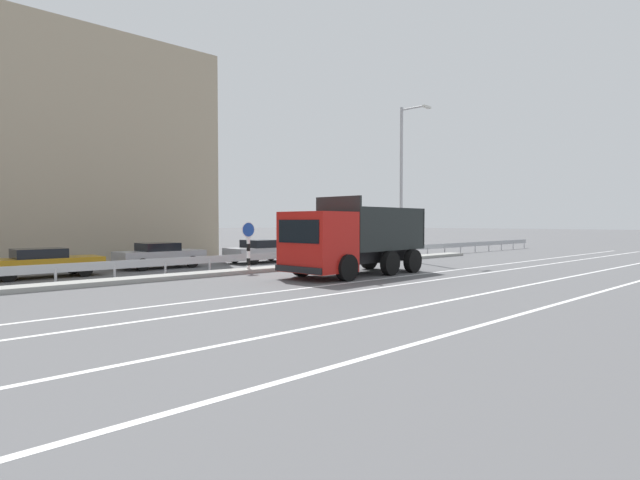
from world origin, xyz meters
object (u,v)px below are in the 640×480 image
at_px(street_lamp_1, 403,177).
at_px(parked_car_4, 262,251).
at_px(median_road_sign, 248,247).
at_px(dump_truck, 342,245).
at_px(parked_car_3, 160,255).
at_px(parked_car_2, 42,262).

distance_m(street_lamp_1, parked_car_4, 9.43).
xyz_separation_m(median_road_sign, street_lamp_1, (10.98, -0.28, 3.82)).
relative_size(dump_truck, parked_car_3, 1.75).
height_order(street_lamp_1, parked_car_4, street_lamp_1).
distance_m(median_road_sign, parked_car_4, 5.77).
bearing_deg(street_lamp_1, parked_car_2, 166.53).
bearing_deg(dump_truck, parked_car_2, 45.63).
height_order(dump_truck, street_lamp_1, street_lamp_1).
distance_m(median_road_sign, parked_car_2, 8.44).
distance_m(street_lamp_1, parked_car_3, 14.53).
bearing_deg(parked_car_4, dump_truck, -14.52).
xyz_separation_m(parked_car_2, parked_car_4, (11.26, 0.11, 0.03)).
relative_size(parked_car_2, parked_car_3, 1.08).
height_order(dump_truck, parked_car_3, dump_truck).
relative_size(dump_truck, median_road_sign, 3.21).
bearing_deg(parked_car_2, parked_car_3, 98.17).
height_order(dump_truck, parked_car_2, dump_truck).
bearing_deg(median_road_sign, parked_car_2, 150.82).
xyz_separation_m(dump_truck, parked_car_2, (-9.27, 8.10, -0.70)).
bearing_deg(parked_car_3, dump_truck, 24.11).
bearing_deg(parked_car_2, street_lamp_1, 77.77).
relative_size(dump_truck, parked_car_2, 1.63).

